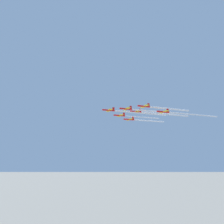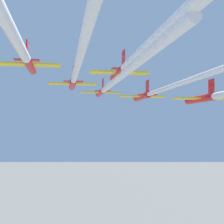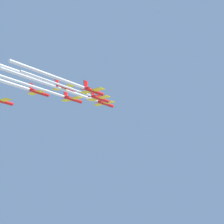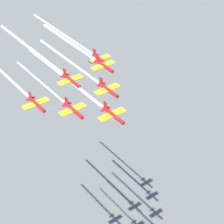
{
  "view_description": "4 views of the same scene",
  "coord_description": "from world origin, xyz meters",
  "px_view_note": "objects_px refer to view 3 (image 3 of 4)",
  "views": [
    {
      "loc": [
        -28.7,
        -152.38,
        93.1
      ],
      "look_at": [
        -40.83,
        -16.07,
        127.09
      ],
      "focal_mm": 28.0,
      "sensor_mm": 36.0,
      "label": 1
    },
    {
      "loc": [
        28.76,
        5.45,
        120.88
      ],
      "look_at": [
        -39.25,
        -12.34,
        123.68
      ],
      "focal_mm": 50.0,
      "sensor_mm": 36.0,
      "label": 2
    },
    {
      "loc": [
        37.1,
        140.54,
        78.62
      ],
      "look_at": [
        -47.47,
        -17.06,
        125.6
      ],
      "focal_mm": 70.0,
      "sensor_mm": 36.0,
      "label": 3
    },
    {
      "loc": [
        -151.24,
        9.7,
        211.09
      ],
      "look_at": [
        -42.19,
        -16.27,
        128.89
      ],
      "focal_mm": 70.0,
      "sensor_mm": 36.0,
      "label": 4
    }
  ],
  "objects_px": {
    "jet_3": "(38,92)",
    "jet_5": "(92,91)",
    "jet_0": "(104,103)",
    "jet_1": "(72,99)",
    "jet_4": "(64,87)",
    "jet_6": "(1,101)",
    "jet_2": "(99,98)"
  },
  "relations": [
    {
      "from": "jet_3",
      "to": "jet_5",
      "type": "distance_m",
      "value": 29.09
    },
    {
      "from": "jet_0",
      "to": "jet_3",
      "type": "relative_size",
      "value": 1.0
    },
    {
      "from": "jet_2",
      "to": "jet_1",
      "type": "bearing_deg",
      "value": 180.0
    },
    {
      "from": "jet_1",
      "to": "jet_6",
      "type": "height_order",
      "value": "jet_1"
    },
    {
      "from": "jet_0",
      "to": "jet_1",
      "type": "relative_size",
      "value": 1.0
    },
    {
      "from": "jet_4",
      "to": "jet_6",
      "type": "bearing_deg",
      "value": -150.46
    },
    {
      "from": "jet_2",
      "to": "jet_5",
      "type": "distance_m",
      "value": 14.2
    },
    {
      "from": "jet_4",
      "to": "jet_5",
      "type": "relative_size",
      "value": 1.0
    },
    {
      "from": "jet_6",
      "to": "jet_4",
      "type": "bearing_deg",
      "value": 29.54
    },
    {
      "from": "jet_1",
      "to": "jet_2",
      "type": "xyz_separation_m",
      "value": [
        -5.78,
        13.11,
        -2.3
      ]
    },
    {
      "from": "jet_0",
      "to": "jet_5",
      "type": "distance_m",
      "value": 28.45
    },
    {
      "from": "jet_1",
      "to": "jet_5",
      "type": "bearing_deg",
      "value": -29.54
    },
    {
      "from": "jet_2",
      "to": "jet_3",
      "type": "distance_m",
      "value": 24.97
    },
    {
      "from": "jet_4",
      "to": "jet_6",
      "type": "distance_m",
      "value": 25.07
    },
    {
      "from": "jet_5",
      "to": "jet_2",
      "type": "bearing_deg",
      "value": 120.47
    },
    {
      "from": "jet_0",
      "to": "jet_6",
      "type": "relative_size",
      "value": 1.0
    },
    {
      "from": "jet_2",
      "to": "jet_6",
      "type": "height_order",
      "value": "jet_2"
    },
    {
      "from": "jet_1",
      "to": "jet_6",
      "type": "distance_m",
      "value": 28.52
    },
    {
      "from": "jet_0",
      "to": "jet_3",
      "type": "bearing_deg",
      "value": -120.47
    },
    {
      "from": "jet_1",
      "to": "jet_4",
      "type": "bearing_deg",
      "value": -59.53
    },
    {
      "from": "jet_2",
      "to": "jet_5",
      "type": "relative_size",
      "value": 1.0
    },
    {
      "from": "jet_5",
      "to": "jet_1",
      "type": "bearing_deg",
      "value": 150.46
    },
    {
      "from": "jet_1",
      "to": "jet_4",
      "type": "xyz_separation_m",
      "value": [
        8.25,
        11.47,
        0.42
      ]
    },
    {
      "from": "jet_3",
      "to": "jet_5",
      "type": "relative_size",
      "value": 1.0
    },
    {
      "from": "jet_0",
      "to": "jet_2",
      "type": "bearing_deg",
      "value": -59.53
    },
    {
      "from": "jet_2",
      "to": "jet_3",
      "type": "height_order",
      "value": "jet_3"
    },
    {
      "from": "jet_3",
      "to": "jet_2",
      "type": "bearing_deg",
      "value": 29.54
    },
    {
      "from": "jet_6",
      "to": "jet_2",
      "type": "bearing_deg",
      "value": 40.36
    },
    {
      "from": "jet_0",
      "to": "jet_5",
      "type": "relative_size",
      "value": 1.0
    },
    {
      "from": "jet_3",
      "to": "jet_6",
      "type": "distance_m",
      "value": 15.04
    },
    {
      "from": "jet_2",
      "to": "jet_3",
      "type": "relative_size",
      "value": 1.0
    },
    {
      "from": "jet_2",
      "to": "jet_4",
      "type": "distance_m",
      "value": 14.39
    }
  ]
}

